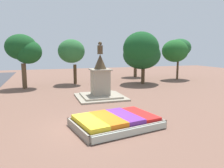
{
  "coord_description": "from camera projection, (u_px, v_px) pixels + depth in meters",
  "views": [
    {
      "loc": [
        -2.48,
        -12.09,
        4.56
      ],
      "look_at": [
        3.07,
        5.01,
        1.71
      ],
      "focal_mm": 35.0,
      "sensor_mm": 36.0,
      "label": 1
    }
  ],
  "objects": [
    {
      "name": "park_tree_far_right",
      "position": [
        25.0,
        50.0,
        25.42
      ],
      "size": [
        4.09,
        3.55,
        6.32
      ],
      "color": "brown",
      "rests_on": "ground_plane"
    },
    {
      "name": "park_tree_street_side",
      "position": [
        71.0,
        52.0,
        28.39
      ],
      "size": [
        3.43,
        3.82,
        5.87
      ],
      "color": "#4C3823",
      "rests_on": "ground_plane"
    },
    {
      "name": "flower_planter",
      "position": [
        116.0,
        122.0,
        12.95
      ],
      "size": [
        5.5,
        4.29,
        0.69
      ],
      "color": "#38281C",
      "rests_on": "ground_plane"
    },
    {
      "name": "statue_monument",
      "position": [
        100.0,
        84.0,
        20.62
      ],
      "size": [
        4.45,
        4.45,
        5.28
      ],
      "color": "gray",
      "rests_on": "ground_plane"
    },
    {
      "name": "park_tree_far_left",
      "position": [
        177.0,
        50.0,
        33.02
      ],
      "size": [
        4.87,
        4.13,
        6.2
      ],
      "color": "#4C3823",
      "rests_on": "ground_plane"
    },
    {
      "name": "ground_plane",
      "position": [
        89.0,
        128.0,
        12.83
      ],
      "size": [
        81.62,
        81.62,
        0.0
      ],
      "primitive_type": "plane",
      "color": "brown"
    },
    {
      "name": "park_tree_mid_canopy",
      "position": [
        135.0,
        51.0,
        36.11
      ],
      "size": [
        3.72,
        3.47,
        6.01
      ],
      "color": "brown",
      "rests_on": "ground_plane"
    },
    {
      "name": "park_tree_behind_statue",
      "position": [
        141.0,
        52.0,
        28.91
      ],
      "size": [
        5.26,
        5.01,
        6.88
      ],
      "color": "#4C3823",
      "rests_on": "ground_plane"
    }
  ]
}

